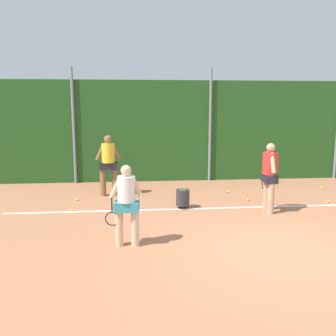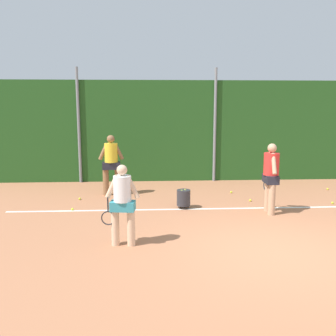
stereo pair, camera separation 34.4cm
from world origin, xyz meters
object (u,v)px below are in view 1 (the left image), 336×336
at_px(tennis_ball_2, 328,201).
at_px(player_foreground_near, 126,201).
at_px(player_midcourt, 270,174).
at_px(player_backcourt_far, 108,162).
at_px(tennis_ball_5, 248,199).
at_px(tennis_ball_4, 228,192).
at_px(tennis_ball_6, 182,190).
at_px(ball_hopper, 183,197).
at_px(tennis_ball_3, 71,210).
at_px(tennis_ball_0, 77,200).
at_px(tennis_ball_1, 322,188).

bearing_deg(tennis_ball_2, player_foreground_near, -153.89).
relative_size(player_foreground_near, player_midcourt, 0.90).
height_order(player_backcourt_far, tennis_ball_5, player_backcourt_far).
bearing_deg(tennis_ball_4, tennis_ball_6, 166.65).
bearing_deg(ball_hopper, tennis_ball_2, 2.64).
xyz_separation_m(player_backcourt_far, tennis_ball_3, (-0.88, -1.64, -1.00)).
relative_size(tennis_ball_0, tennis_ball_2, 1.00).
relative_size(ball_hopper, tennis_ball_4, 7.78).
height_order(tennis_ball_0, tennis_ball_1, same).
relative_size(player_midcourt, tennis_ball_5, 26.91).
bearing_deg(tennis_ball_1, tennis_ball_5, -156.19).
relative_size(player_midcourt, tennis_ball_2, 26.91).
bearing_deg(tennis_ball_0, tennis_ball_2, -6.89).
relative_size(tennis_ball_4, tennis_ball_6, 1.00).
height_order(player_foreground_near, tennis_ball_4, player_foreground_near).
xyz_separation_m(player_midcourt, tennis_ball_5, (-0.17, 1.14, -0.96)).
height_order(player_foreground_near, ball_hopper, player_foreground_near).
bearing_deg(ball_hopper, tennis_ball_1, 21.10).
xyz_separation_m(player_backcourt_far, ball_hopper, (2.04, -1.60, -0.74)).
bearing_deg(player_foreground_near, player_midcourt, -143.07).
distance_m(player_midcourt, tennis_ball_5, 1.50).
xyz_separation_m(player_backcourt_far, tennis_ball_4, (3.69, 0.03, -1.00)).
bearing_deg(tennis_ball_2, tennis_ball_3, -178.06).
distance_m(ball_hopper, tennis_ball_6, 1.99).
bearing_deg(ball_hopper, tennis_ball_6, 83.20).
distance_m(ball_hopper, tennis_ball_1, 5.23).
xyz_separation_m(ball_hopper, tennis_ball_4, (1.65, 1.62, -0.26)).
distance_m(tennis_ball_3, tennis_ball_4, 4.87).
bearing_deg(tennis_ball_3, tennis_ball_1, 13.89).
distance_m(tennis_ball_1, tennis_ball_3, 8.02).
relative_size(tennis_ball_3, tennis_ball_6, 1.00).
relative_size(player_foreground_near, tennis_ball_3, 24.25).
bearing_deg(tennis_ball_1, player_foreground_near, -144.87).
distance_m(tennis_ball_0, tennis_ball_5, 4.92).
height_order(player_foreground_near, tennis_ball_2, player_foreground_near).
relative_size(tennis_ball_0, tennis_ball_6, 1.00).
bearing_deg(tennis_ball_2, player_midcourt, -160.32).
height_order(player_backcourt_far, tennis_ball_1, player_backcourt_far).
bearing_deg(tennis_ball_4, tennis_ball_5, -72.47).
bearing_deg(tennis_ball_4, tennis_ball_1, 4.58).
height_order(tennis_ball_1, tennis_ball_2, same).
bearing_deg(player_backcourt_far, tennis_ball_1, 178.52).
xyz_separation_m(tennis_ball_0, tennis_ball_2, (7.10, -0.86, 0.00)).
distance_m(tennis_ball_2, tennis_ball_4, 2.90).
bearing_deg(player_midcourt, tennis_ball_6, 40.49).
xyz_separation_m(player_foreground_near, tennis_ball_1, (6.31, 4.44, -0.86)).
relative_size(tennis_ball_2, tennis_ball_4, 1.00).
relative_size(player_midcourt, tennis_ball_1, 26.91).
relative_size(ball_hopper, tennis_ball_1, 7.78).
xyz_separation_m(tennis_ball_3, tennis_ball_5, (4.89, 0.65, 0.00)).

